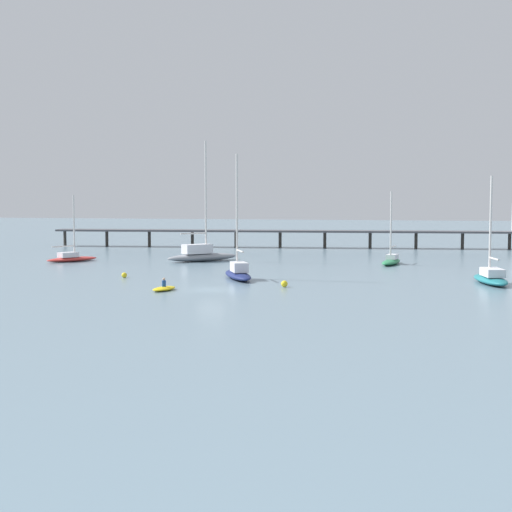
# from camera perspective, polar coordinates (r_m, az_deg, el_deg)

# --- Properties ---
(ground_plane) EXTENTS (400.00, 400.00, 0.00)m
(ground_plane) POSITION_cam_1_polar(r_m,az_deg,el_deg) (67.42, -3.45, -2.57)
(ground_plane) COLOR slate
(pier) EXTENTS (81.61, 12.02, 7.19)m
(pier) POSITION_cam_1_polar(r_m,az_deg,el_deg) (122.54, 12.57, 2.36)
(pier) COLOR #4C4C51
(pier) RESTS_ON ground_plane
(sailboat_gray) EXTENTS (8.73, 8.76, 15.38)m
(sailboat_gray) POSITION_cam_1_polar(r_m,az_deg,el_deg) (96.87, -4.15, 0.17)
(sailboat_gray) COLOR gray
(sailboat_gray) RESTS_ON ground_plane
(sailboat_navy) EXTENTS (5.34, 8.44, 12.59)m
(sailboat_navy) POSITION_cam_1_polar(r_m,az_deg,el_deg) (75.85, -1.36, -1.17)
(sailboat_navy) COLOR navy
(sailboat_navy) RESTS_ON ground_plane
(sailboat_red) EXTENTS (5.66, 7.03, 8.49)m
(sailboat_red) POSITION_cam_1_polar(r_m,az_deg,el_deg) (99.13, -13.81, -0.09)
(sailboat_red) COLOR red
(sailboat_red) RESTS_ON ground_plane
(sailboat_green) EXTENTS (2.92, 6.83, 8.91)m
(sailboat_green) POSITION_cam_1_polar(r_m,az_deg,el_deg) (93.41, 10.20, -0.28)
(sailboat_green) COLOR #287F4C
(sailboat_green) RESTS_ON ground_plane
(sailboat_teal) EXTENTS (3.78, 8.34, 10.29)m
(sailboat_teal) POSITION_cam_1_polar(r_m,az_deg,el_deg) (75.21, 17.36, -1.52)
(sailboat_teal) COLOR #1E727A
(sailboat_teal) RESTS_ON ground_plane
(dinghy_yellow) EXTENTS (2.05, 3.27, 1.14)m
(dinghy_yellow) POSITION_cam_1_polar(r_m,az_deg,el_deg) (67.22, -6.98, -2.44)
(dinghy_yellow) COLOR yellow
(dinghy_yellow) RESTS_ON ground_plane
(mooring_buoy_outer) EXTENTS (0.55, 0.55, 0.55)m
(mooring_buoy_outer) POSITION_cam_1_polar(r_m,az_deg,el_deg) (78.24, -9.95, -1.44)
(mooring_buoy_outer) COLOR yellow
(mooring_buoy_outer) RESTS_ON ground_plane
(mooring_buoy_near) EXTENTS (0.61, 0.61, 0.61)m
(mooring_buoy_near) POSITION_cam_1_polar(r_m,az_deg,el_deg) (69.30, 2.16, -2.12)
(mooring_buoy_near) COLOR yellow
(mooring_buoy_near) RESTS_ON ground_plane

